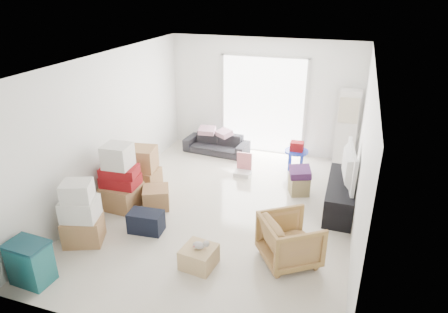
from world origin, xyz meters
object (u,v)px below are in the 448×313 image
at_px(armchair, 290,238).
at_px(television, 342,178).
at_px(ac_tower, 346,129).
at_px(wood_crate, 199,257).
at_px(tv_console, 340,195).
at_px(storage_bins, 30,262).
at_px(ottoman, 299,185).
at_px(sofa, 216,141).
at_px(kids_table, 297,150).

bearing_deg(armchair, television, -53.38).
height_order(ac_tower, wood_crate, ac_tower).
distance_m(tv_console, storage_bins, 5.15).
bearing_deg(ottoman, sofa, 147.01).
distance_m(ac_tower, wood_crate, 4.66).
xyz_separation_m(tv_console, ottoman, (-0.79, 0.32, -0.09)).
relative_size(armchair, kids_table, 1.24).
height_order(sofa, armchair, armchair).
xyz_separation_m(tv_console, television, (0.00, 0.00, 0.34)).
bearing_deg(sofa, television, -25.61).
bearing_deg(tv_console, storage_bins, -139.27).
distance_m(ac_tower, television, 1.93).
relative_size(ac_tower, sofa, 1.13).
height_order(tv_console, sofa, sofa).
xyz_separation_m(television, ottoman, (-0.79, 0.32, -0.43)).
height_order(tv_console, armchair, armchair).
relative_size(armchair, wood_crate, 1.73).
relative_size(ac_tower, storage_bins, 2.77).
distance_m(ottoman, wood_crate, 2.85).
bearing_deg(television, wood_crate, 134.60).
xyz_separation_m(ac_tower, kids_table, (-0.98, -0.49, -0.41)).
relative_size(ac_tower, television, 1.52).
distance_m(television, sofa, 3.49).
xyz_separation_m(armchair, storage_bins, (-3.28, -1.56, -0.08)).
xyz_separation_m(television, wood_crate, (-1.84, -2.33, -0.46)).
relative_size(ac_tower, armchair, 2.19).
bearing_deg(storage_bins, ac_tower, 53.83).
bearing_deg(ottoman, ac_tower, 64.99).
distance_m(sofa, storage_bins, 5.19).
bearing_deg(wood_crate, armchair, 23.42).
xyz_separation_m(television, kids_table, (-1.03, 1.41, -0.15)).
height_order(television, kids_table, television).
height_order(ac_tower, television, ac_tower).
height_order(tv_console, ottoman, tv_console).
distance_m(sofa, kids_table, 2.01).
distance_m(ottoman, kids_table, 1.15).
xyz_separation_m(television, sofa, (-3.00, 1.76, -0.31)).
bearing_deg(storage_bins, television, 40.73).
distance_m(television, storage_bins, 5.15).
xyz_separation_m(storage_bins, ottoman, (3.11, 3.68, -0.14)).
height_order(kids_table, wood_crate, kids_table).
distance_m(tv_console, ottoman, 0.86).
bearing_deg(kids_table, armchair, -82.74).
bearing_deg(ottoman, storage_bins, -130.20).
distance_m(storage_bins, wood_crate, 2.31).
height_order(sofa, storage_bins, storage_bins).
bearing_deg(armchair, storage_bins, 80.99).
xyz_separation_m(ac_tower, storage_bins, (-3.85, -5.27, -0.56)).
relative_size(tv_console, sofa, 1.03).
relative_size(tv_console, storage_bins, 2.53).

